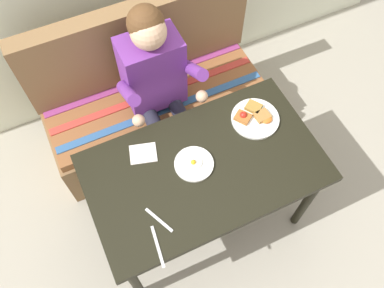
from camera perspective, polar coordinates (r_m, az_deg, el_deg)
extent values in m
plane|color=#A39D8E|center=(2.70, 1.37, -10.14)|extent=(8.00, 8.00, 0.00)
cube|color=black|center=(2.04, 1.79, -3.46)|extent=(1.20, 0.70, 0.04)
cylinder|color=black|center=(2.25, -8.16, -18.93)|extent=(0.05, 0.05, 0.69)
cylinder|color=black|center=(2.45, 16.13, -7.80)|extent=(0.05, 0.05, 0.69)
cylinder|color=black|center=(2.45, -13.03, -6.44)|extent=(0.05, 0.05, 0.69)
cylinder|color=black|center=(2.63, 9.40, 2.68)|extent=(0.05, 0.05, 0.69)
cube|color=brown|center=(2.82, -4.93, 3.88)|extent=(1.44, 0.56, 0.40)
cube|color=brown|center=(2.63, -5.31, 6.65)|extent=(1.40, 0.52, 0.06)
cube|color=brown|center=(2.54, -7.82, 14.27)|extent=(1.44, 0.12, 0.54)
cube|color=#336099|center=(2.52, -4.16, 4.81)|extent=(1.38, 0.05, 0.01)
cube|color=#C63D33|center=(2.60, -5.37, 7.10)|extent=(1.38, 0.05, 0.01)
cube|color=#93387A|center=(2.69, -6.52, 9.25)|extent=(1.38, 0.05, 0.01)
cube|color=#6C308E|center=(2.33, -5.68, 10.28)|extent=(0.34, 0.22, 0.48)
sphere|color=#DBAD89|center=(2.08, -6.26, 15.65)|extent=(0.19, 0.19, 0.19)
sphere|color=brown|center=(2.08, -6.67, 16.75)|extent=(0.19, 0.19, 0.19)
cylinder|color=#6C308E|center=(2.17, -9.10, 7.19)|extent=(0.07, 0.29, 0.23)
cylinder|color=#6C308E|center=(2.24, 0.11, 10.58)|extent=(0.07, 0.29, 0.23)
sphere|color=#DBAD89|center=(2.18, -7.64, 3.35)|extent=(0.07, 0.07, 0.07)
sphere|color=#DBAD89|center=(2.25, 1.41, 6.81)|extent=(0.07, 0.07, 0.07)
cylinder|color=#232333|center=(2.41, -5.53, 3.15)|extent=(0.09, 0.34, 0.09)
cylinder|color=#232333|center=(2.56, -3.59, -2.91)|extent=(0.08, 0.08, 0.52)
cube|color=black|center=(2.75, -2.83, -6.13)|extent=(0.09, 0.20, 0.05)
cylinder|color=#232333|center=(2.44, -1.84, 4.58)|extent=(0.09, 0.34, 0.09)
cylinder|color=#232333|center=(2.59, -0.14, -1.49)|extent=(0.08, 0.08, 0.52)
cube|color=black|center=(2.77, 0.40, -4.78)|extent=(0.09, 0.20, 0.05)
cylinder|color=white|center=(2.18, 9.00, 3.60)|extent=(0.26, 0.26, 0.02)
cube|color=olive|center=(2.20, 8.78, 5.24)|extent=(0.10, 0.10, 0.02)
cube|color=#A15D29|center=(2.16, 7.26, 3.81)|extent=(0.10, 0.10, 0.02)
cube|color=#A17038|center=(2.18, 10.00, 4.00)|extent=(0.09, 0.07, 0.02)
sphere|color=red|center=(2.15, 7.33, 4.10)|extent=(0.04, 0.04, 0.04)
ellipsoid|color=#CC6623|center=(2.17, 10.61, 3.49)|extent=(0.06, 0.05, 0.02)
cylinder|color=white|center=(2.02, 0.28, -2.88)|extent=(0.20, 0.20, 0.01)
ellipsoid|color=white|center=(2.01, 0.28, -2.72)|extent=(0.09, 0.08, 0.01)
sphere|color=yellow|center=(2.00, 0.18, -2.61)|extent=(0.03, 0.03, 0.03)
cube|color=silver|center=(2.07, -6.99, -1.35)|extent=(0.16, 0.15, 0.01)
cube|color=silver|center=(1.92, -4.74, -10.76)|extent=(0.08, 0.16, 0.00)
cube|color=silver|center=(1.88, -4.92, -14.38)|extent=(0.04, 0.20, 0.00)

